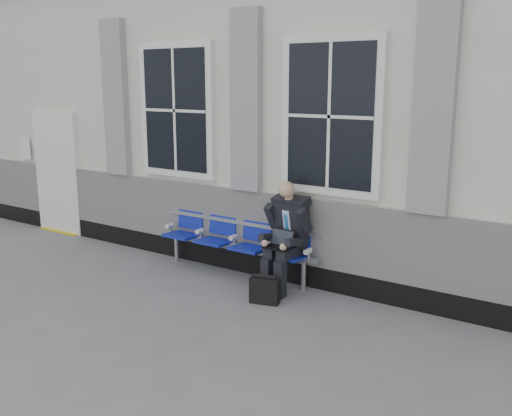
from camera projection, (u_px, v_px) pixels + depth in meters
The scene contains 5 objects.
ground at pixel (240, 322), 6.47m from camera, with size 70.00×70.00×0.00m, color slate.
station_building at pixel (368, 111), 8.80m from camera, with size 14.40×4.40×4.49m.
bench at pixel (236, 236), 7.96m from camera, with size 2.60×0.47×0.91m.
businessman at pixel (286, 232), 7.32m from camera, with size 0.59×0.79×1.44m.
briefcase at pixel (265, 290), 6.98m from camera, with size 0.39×0.24×0.37m.
Camera 1 is at (3.51, -4.90, 2.68)m, focal length 40.00 mm.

